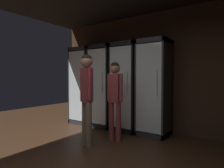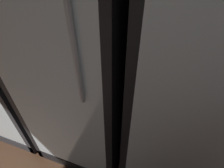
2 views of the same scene
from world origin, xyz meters
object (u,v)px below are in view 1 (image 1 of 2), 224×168
cooler_far_left (85,86)px  cooler_center (128,88)px  cooler_left (105,87)px  cooler_right (155,88)px  shopper_near (115,92)px  shopper_far (87,90)px

cooler_far_left → cooler_center: 1.38m
cooler_left → cooler_right: size_ratio=1.00×
cooler_center → cooler_left: bearing=180.0°
shopper_near → cooler_left: bearing=135.7°
cooler_center → shopper_near: (0.22, -0.89, -0.05)m
cooler_right → shopper_near: bearing=-118.0°
cooler_far_left → cooler_center: bearing=-0.0°
cooler_far_left → shopper_near: (1.60, -0.89, -0.05)m
cooler_center → shopper_near: size_ratio=1.33×
shopper_far → cooler_far_left: bearing=133.3°
cooler_right → shopper_far: (-0.73, -1.43, 0.01)m
cooler_far_left → cooler_left: bearing=-0.1°
cooler_center → shopper_near: bearing=-76.1°
cooler_far_left → cooler_center: same height
cooler_right → cooler_center: bearing=-179.9°
cooler_left → shopper_near: 1.27m
shopper_near → shopper_far: bearing=-115.8°
cooler_far_left → cooler_left: 0.69m
shopper_near → shopper_far: shopper_far is taller
cooler_center → shopper_near: cooler_center is taller
cooler_center → shopper_near: 0.91m
cooler_far_left → shopper_near: 1.83m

